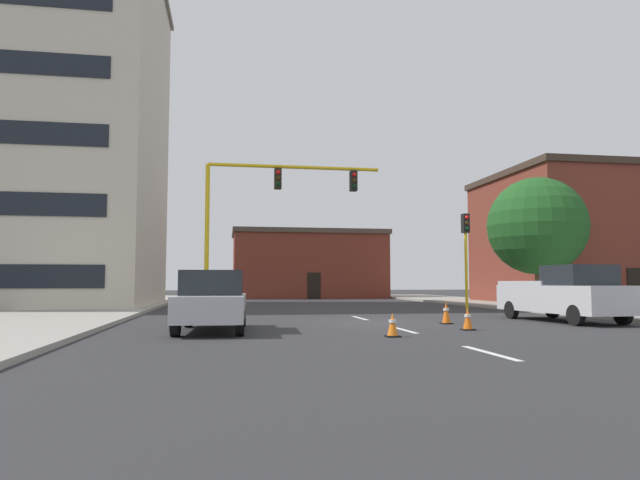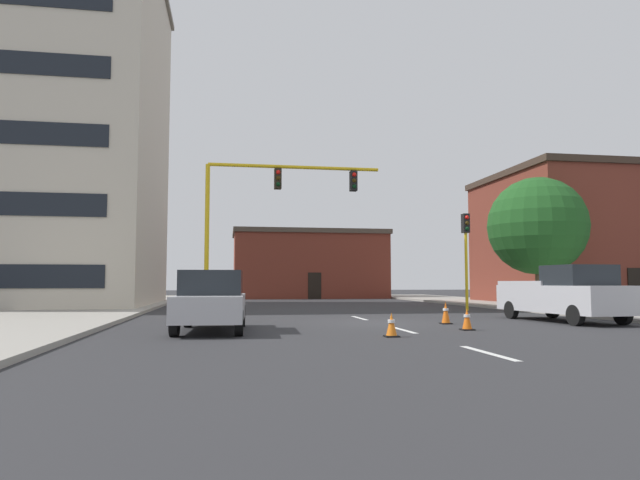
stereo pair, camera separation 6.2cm
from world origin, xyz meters
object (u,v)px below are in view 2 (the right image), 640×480
traffic_cone_roadside_b (391,325)px  traffic_cone_roadside_c (446,313)px  traffic_signal_gantry (232,264)px  tree_right_mid (537,226)px  traffic_light_pole_right (466,239)px  traffic_cone_roadside_a (467,319)px  pickup_truck_silver (563,294)px  sedan_silver_near_left (212,300)px

traffic_cone_roadside_b → traffic_cone_roadside_c: (3.10, 4.02, 0.07)m
traffic_signal_gantry → tree_right_mid: (15.98, 1.64, 2.13)m
traffic_light_pole_right → traffic_cone_roadside_a: size_ratio=7.34×
traffic_light_pole_right → traffic_signal_gantry: bearing=-177.2°
tree_right_mid → traffic_cone_roadside_c: (-8.90, -9.20, -3.99)m
pickup_truck_silver → traffic_cone_roadside_a: bearing=-150.7°
traffic_cone_roadside_a → traffic_cone_roadside_b: 3.21m
traffic_signal_gantry → traffic_cone_roadside_b: bearing=-71.0°
traffic_light_pole_right → tree_right_mid: tree_right_mid is taller
tree_right_mid → pickup_truck_silver: (-4.33, -8.87, -3.39)m
traffic_light_pole_right → traffic_cone_roadside_b: bearing=-121.7°
sedan_silver_near_left → traffic_cone_roadside_c: 7.89m
traffic_signal_gantry → traffic_cone_roadside_c: 10.52m
traffic_light_pole_right → tree_right_mid: bearing=13.5°
traffic_light_pole_right → traffic_cone_roadside_a: (-4.71, -10.53, -3.21)m
traffic_signal_gantry → traffic_cone_roadside_b: (3.99, -11.58, -1.93)m
traffic_light_pole_right → traffic_cone_roadside_c: traffic_light_pole_right is taller
traffic_cone_roadside_c → traffic_cone_roadside_b: bearing=-127.6°
sedan_silver_near_left → traffic_cone_roadside_a: size_ratio=7.01×
traffic_signal_gantry → tree_right_mid: tree_right_mid is taller
traffic_cone_roadside_b → pickup_truck_silver: bearing=29.6°
traffic_cone_roadside_c → traffic_signal_gantry: bearing=133.2°
traffic_cone_roadside_a → traffic_cone_roadside_b: traffic_cone_roadside_a is taller
pickup_truck_silver → sedan_silver_near_left: bearing=-171.4°
pickup_truck_silver → traffic_cone_roadside_b: pickup_truck_silver is taller
pickup_truck_silver → traffic_cone_roadside_b: (-7.66, -4.35, -0.67)m
traffic_cone_roadside_c → traffic_light_pole_right: bearing=61.6°
traffic_cone_roadside_a → traffic_cone_roadside_c: size_ratio=0.86×
traffic_cone_roadside_a → traffic_cone_roadside_c: (0.32, 2.42, 0.05)m
traffic_cone_roadside_a → traffic_cone_roadside_b: size_ratio=1.04×
traffic_signal_gantry → traffic_light_pole_right: bearing=2.8°
pickup_truck_silver → traffic_cone_roadside_a: (-4.89, -2.74, -0.65)m
traffic_signal_gantry → sedan_silver_near_left: traffic_signal_gantry is taller
tree_right_mid → sedan_silver_near_left: tree_right_mid is taller
traffic_signal_gantry → traffic_light_pole_right: (11.48, 0.56, 1.30)m
pickup_truck_silver → traffic_cone_roadside_c: size_ratio=7.28×
traffic_signal_gantry → pickup_truck_silver: 13.77m
traffic_light_pole_right → traffic_cone_roadside_b: size_ratio=7.67×
tree_right_mid → pickup_truck_silver: tree_right_mid is taller
traffic_cone_roadside_c → pickup_truck_silver: bearing=4.1°
traffic_signal_gantry → traffic_cone_roadside_a: traffic_signal_gantry is taller
traffic_light_pole_right → tree_right_mid: size_ratio=0.69×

